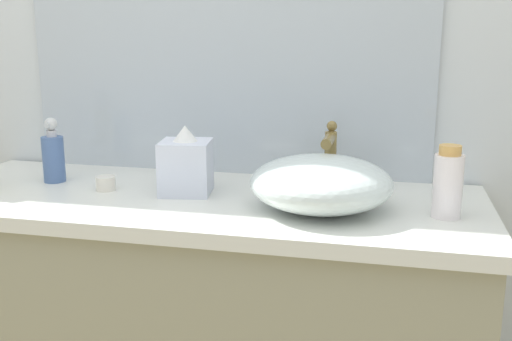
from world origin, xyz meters
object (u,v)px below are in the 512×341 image
at_px(soap_dispenser, 53,155).
at_px(tissue_box, 186,164).
at_px(sink_basin, 321,183).
at_px(perfume_bottle, 448,184).
at_px(candle_jar, 106,183).

bearing_deg(soap_dispenser, tissue_box, -4.33).
xyz_separation_m(sink_basin, perfume_bottle, (0.29, 0.00, 0.01)).
bearing_deg(perfume_bottle, sink_basin, -179.10).
relative_size(soap_dispenser, tissue_box, 1.01).
height_order(sink_basin, candle_jar, sink_basin).
xyz_separation_m(soap_dispenser, perfume_bottle, (1.05, -0.09, 0.00)).
bearing_deg(sink_basin, candle_jar, 175.56).
distance_m(sink_basin, soap_dispenser, 0.77).
bearing_deg(sink_basin, tissue_box, 169.42).
distance_m(soap_dispenser, perfume_bottle, 1.05).
bearing_deg(soap_dispenser, perfume_bottle, -5.08).
distance_m(soap_dispenser, candle_jar, 0.20).
bearing_deg(tissue_box, soap_dispenser, 175.67).
height_order(sink_basin, tissue_box, tissue_box).
xyz_separation_m(soap_dispenser, candle_jar, (0.18, -0.05, -0.06)).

